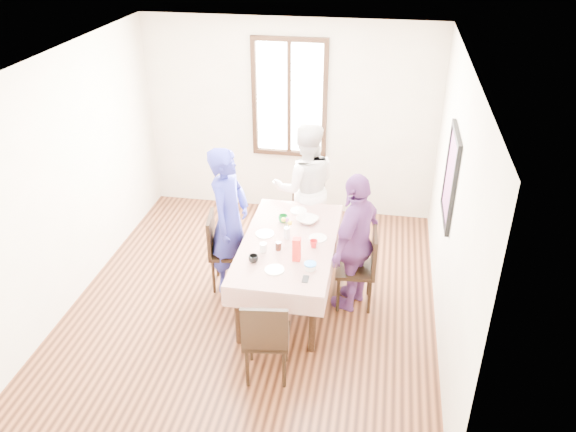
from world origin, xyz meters
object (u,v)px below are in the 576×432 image
(chair_near, at_px, (267,336))
(chair_left, at_px, (229,251))
(dining_table, at_px, (289,271))
(person_left, at_px, (229,220))
(person_far, at_px, (305,187))
(chair_far, at_px, (305,214))
(chair_right, at_px, (355,269))
(person_right, at_px, (355,242))

(chair_near, bearing_deg, chair_left, 110.92)
(dining_table, relative_size, person_left, 1.00)
(chair_left, height_order, person_far, person_far)
(chair_far, bearing_deg, chair_near, 94.78)
(chair_near, bearing_deg, chair_right, 52.33)
(chair_left, xyz_separation_m, chair_right, (1.45, -0.11, 0.00))
(chair_right, distance_m, person_right, 0.34)
(dining_table, xyz_separation_m, chair_far, (0.00, 1.19, 0.08))
(chair_near, relative_size, person_left, 0.53)
(chair_right, bearing_deg, dining_table, 90.37)
(person_left, xyz_separation_m, person_far, (0.71, 1.00, -0.02))
(chair_right, relative_size, person_far, 0.54)
(dining_table, relative_size, chair_right, 1.90)
(chair_left, bearing_deg, chair_right, 76.31)
(chair_near, distance_m, person_far, 2.38)
(person_right, bearing_deg, chair_left, -71.19)
(dining_table, distance_m, chair_far, 1.19)
(chair_far, bearing_deg, person_right, 126.71)
(dining_table, distance_m, chair_near, 1.19)
(chair_left, distance_m, person_left, 0.41)
(chair_right, height_order, person_far, person_far)
(chair_right, bearing_deg, person_right, 86.12)
(chair_left, relative_size, person_right, 0.57)
(person_left, relative_size, person_right, 1.08)
(dining_table, distance_m, chair_right, 0.73)
(person_left, bearing_deg, dining_table, -92.79)
(chair_right, bearing_deg, chair_near, 145.81)
(chair_far, xyz_separation_m, person_left, (-0.71, -1.02, 0.41))
(dining_table, height_order, person_far, person_far)
(person_right, bearing_deg, person_left, -71.25)
(dining_table, distance_m, person_left, 0.87)
(chair_right, relative_size, chair_far, 1.00)
(dining_table, relative_size, chair_far, 1.90)
(chair_near, relative_size, person_right, 0.57)
(dining_table, relative_size, person_far, 1.02)
(chair_right, distance_m, chair_near, 1.44)
(person_right, bearing_deg, chair_far, -124.95)
(chair_near, height_order, person_right, person_right)
(dining_table, bearing_deg, chair_right, 4.25)
(person_far, bearing_deg, chair_near, 75.25)
(chair_left, distance_m, chair_near, 1.53)
(dining_table, height_order, person_right, person_right)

